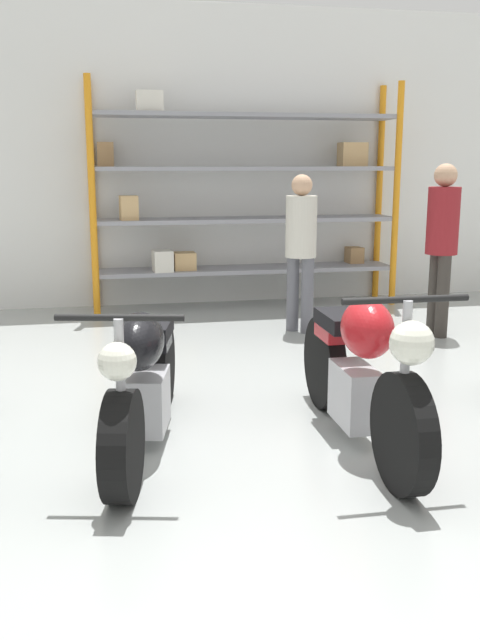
% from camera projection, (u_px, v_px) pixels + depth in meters
% --- Properties ---
extents(ground_plane, '(30.00, 30.00, 0.00)m').
position_uv_depth(ground_plane, '(252.00, 439.00, 4.60)').
color(ground_plane, '#9EA3A0').
extents(back_wall, '(30.00, 0.08, 3.60)m').
position_uv_depth(back_wall, '(171.00, 158.00, 8.69)').
color(back_wall, white).
rests_on(back_wall, ground_plane).
extents(shelving_rack, '(3.73, 0.63, 2.69)m').
position_uv_depth(shelving_rack, '(241.00, 193.00, 8.59)').
color(shelving_rack, orange).
rests_on(shelving_rack, ground_plane).
extents(motorcycle_black, '(0.79, 2.09, 0.99)m').
position_uv_depth(motorcycle_black, '(143.00, 379.00, 4.40)').
color(motorcycle_black, black).
rests_on(motorcycle_black, ground_plane).
extents(motorcycle_red, '(0.69, 2.07, 1.07)m').
position_uv_depth(motorcycle_red, '(360.00, 371.00, 4.40)').
color(motorcycle_red, black).
rests_on(motorcycle_red, ground_plane).
extents(person_browsing, '(0.45, 0.45, 1.63)m').
position_uv_depth(person_browsing, '(301.00, 241.00, 7.33)').
color(person_browsing, '#595960').
rests_on(person_browsing, ground_plane).
extents(person_near_rack, '(0.32, 0.32, 1.74)m').
position_uv_depth(person_near_rack, '(442.00, 236.00, 7.15)').
color(person_near_rack, '#38332D').
rests_on(person_near_rack, ground_plane).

